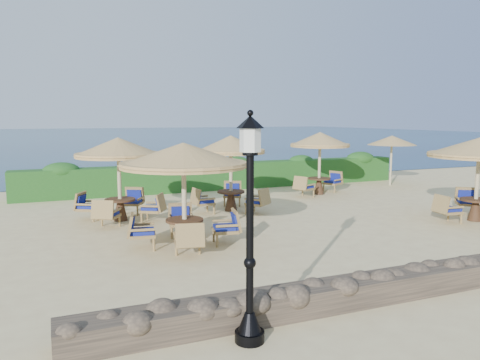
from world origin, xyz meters
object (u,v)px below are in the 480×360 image
(cafe_set_4, at_px, (320,149))
(cafe_set_2, at_px, (119,165))
(lamp_post, at_px, (250,239))
(cafe_set_1, at_px, (479,159))
(cafe_set_0, at_px, (184,172))
(extra_parasol, at_px, (392,140))
(cafe_set_3, at_px, (231,160))

(cafe_set_4, bearing_deg, cafe_set_2, -166.68)
(lamp_post, height_order, cafe_set_2, lamp_post)
(cafe_set_1, bearing_deg, cafe_set_2, 157.65)
(cafe_set_0, bearing_deg, cafe_set_2, 106.66)
(lamp_post, bearing_deg, extra_parasol, 43.60)
(lamp_post, bearing_deg, cafe_set_4, 54.05)
(cafe_set_1, bearing_deg, cafe_set_4, 106.30)
(cafe_set_1, distance_m, cafe_set_4, 6.60)
(extra_parasol, height_order, cafe_set_3, cafe_set_3)
(cafe_set_0, height_order, cafe_set_4, same)
(cafe_set_0, relative_size, cafe_set_1, 1.04)
(cafe_set_4, bearing_deg, lamp_post, -125.95)
(extra_parasol, distance_m, cafe_set_0, 13.81)
(cafe_set_2, bearing_deg, cafe_set_1, -22.35)
(cafe_set_0, distance_m, cafe_set_4, 9.43)
(extra_parasol, height_order, cafe_set_0, cafe_set_0)
(lamp_post, distance_m, cafe_set_4, 13.65)
(lamp_post, relative_size, cafe_set_2, 1.19)
(extra_parasol, xyz_separation_m, cafe_set_1, (-2.74, -7.29, -0.20))
(lamp_post, relative_size, cafe_set_3, 1.20)
(lamp_post, xyz_separation_m, cafe_set_2, (-0.60, 9.01, 0.24))
(cafe_set_2, xyz_separation_m, cafe_set_3, (3.83, 0.14, 0.01))
(cafe_set_2, bearing_deg, lamp_post, -86.21)
(lamp_post, xyz_separation_m, extra_parasol, (12.60, 12.00, 0.62))
(cafe_set_0, xyz_separation_m, cafe_set_4, (7.51, 5.71, 0.03))
(extra_parasol, xyz_separation_m, cafe_set_3, (-9.36, -2.85, -0.36))
(cafe_set_3, distance_m, cafe_set_4, 5.14)
(cafe_set_2, distance_m, cafe_set_3, 3.84)
(extra_parasol, xyz_separation_m, cafe_set_2, (-13.20, -2.99, -0.37))
(cafe_set_3, bearing_deg, lamp_post, -109.49)
(extra_parasol, distance_m, cafe_set_4, 4.69)
(cafe_set_0, bearing_deg, extra_parasol, 28.84)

